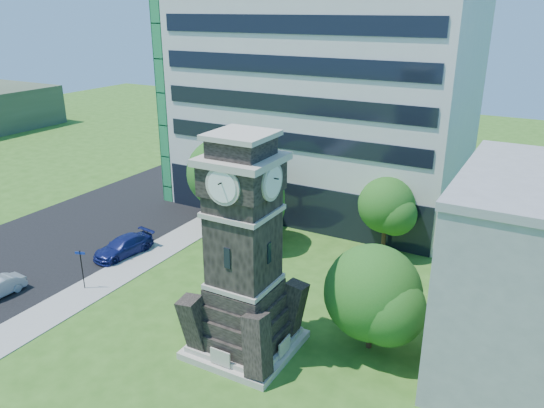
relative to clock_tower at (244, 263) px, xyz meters
The scene contains 13 objects.
ground 6.39m from the clock_tower, 146.32° to the right, with size 160.00×160.00×0.00m, color #2D5819.
sidewalk 13.88m from the clock_tower, 166.50° to the left, with size 3.00×70.00×0.06m, color gray.
street 21.86m from the clock_tower, behind, with size 14.00×80.00×0.02m, color black.
clock_tower is the anchor object (origin of this frame).
office_tall 26.21m from the clock_tower, 104.57° to the left, with size 26.20×15.11×28.60m.
car_street_north 16.04m from the clock_tower, 158.94° to the left, with size 1.98×4.88×1.42m, color navy.
car_east_lot 14.80m from the clock_tower, ahead, with size 2.28×4.94×1.37m, color #505156.
park_bench 5.06m from the clock_tower, 64.45° to the right, with size 1.82×0.48×0.94m.
street_sign 13.42m from the clock_tower, behind, with size 0.68×0.07×2.83m.
tree_nw 17.51m from the clock_tower, 127.77° to the left, with size 6.43×5.85×7.78m.
tree_nc 13.92m from the clock_tower, 119.25° to the left, with size 5.74×5.22×6.59m.
tree_ne 15.89m from the clock_tower, 79.37° to the left, with size 4.67×4.24×6.05m.
tree_east 7.23m from the clock_tower, 29.27° to the left, with size 5.80×5.27×6.09m.
Camera 1 is at (16.39, -19.06, 17.88)m, focal length 35.00 mm.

